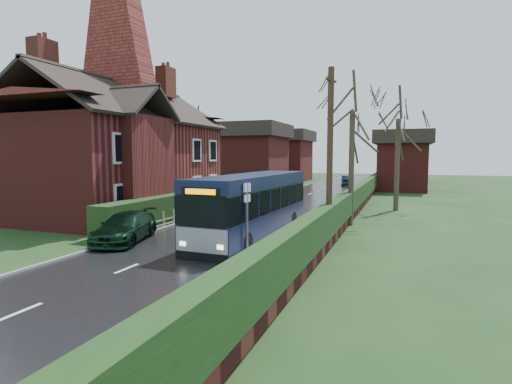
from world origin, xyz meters
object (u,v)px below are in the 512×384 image
at_px(brick_house, 122,147).
at_px(car_silver, 224,202).
at_px(bus_stop_sign, 247,208).
at_px(telegraph_pole, 330,157).
at_px(bus, 253,206).
at_px(car_green, 125,227).

relative_size(brick_house, car_silver, 3.85).
bearing_deg(bus_stop_sign, car_silver, 129.25).
relative_size(car_silver, telegraph_pole, 0.51).
relative_size(car_silver, bus_stop_sign, 1.34).
height_order(brick_house, bus, brick_house).
bearing_deg(telegraph_pole, brick_house, 174.31).
height_order(bus, car_silver, bus).
xyz_separation_m(brick_house, car_green, (5.83, -7.17, -3.73)).
relative_size(car_green, bus_stop_sign, 1.57).
distance_m(bus_stop_sign, telegraph_pole, 4.23).
distance_m(bus, telegraph_pole, 4.42).
xyz_separation_m(bus, bus_stop_sign, (1.11, -3.48, 0.41)).
height_order(car_green, bus_stop_sign, bus_stop_sign).
distance_m(brick_house, bus, 12.01).
relative_size(brick_house, bus_stop_sign, 5.14).
bearing_deg(bus, car_silver, 125.62).
bearing_deg(telegraph_pole, bus_stop_sign, -120.04).
bearing_deg(bus_stop_sign, bus, 117.77).
bearing_deg(brick_house, car_green, -50.85).
xyz_separation_m(brick_house, telegraph_pole, (14.53, -5.03, -0.62)).
xyz_separation_m(brick_house, car_silver, (5.93, 2.98, -3.73)).
xyz_separation_m(bus, telegraph_pole, (3.71, -0.73, 2.29)).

